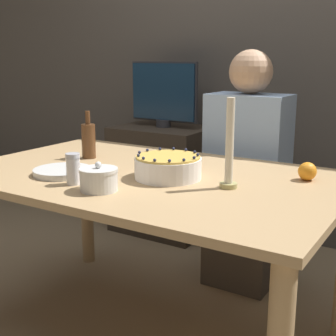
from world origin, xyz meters
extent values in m
plane|color=#8C7556|center=(0.00, 0.00, 0.00)|extent=(12.00, 12.00, 0.00)
cube|color=#4C4742|center=(0.00, 1.40, 1.30)|extent=(8.00, 0.05, 2.60)
cube|color=tan|center=(0.00, 0.00, 0.71)|extent=(1.56, 0.97, 0.03)
cylinder|color=tan|center=(-0.72, 0.43, 0.35)|extent=(0.07, 0.07, 0.69)
cylinder|color=white|center=(0.12, -0.02, 0.76)|extent=(0.26, 0.26, 0.08)
cylinder|color=gold|center=(0.12, -0.02, 0.81)|extent=(0.25, 0.25, 0.01)
sphere|color=#23284C|center=(0.23, -0.02, 0.82)|extent=(0.01, 0.01, 0.01)
sphere|color=#23284C|center=(0.22, 0.03, 0.82)|extent=(0.01, 0.01, 0.01)
sphere|color=#23284C|center=(0.18, 0.07, 0.82)|extent=(0.01, 0.01, 0.01)
sphere|color=#23284C|center=(0.13, 0.09, 0.82)|extent=(0.01, 0.01, 0.01)
sphere|color=#23284C|center=(0.07, 0.09, 0.82)|extent=(0.01, 0.01, 0.01)
sphere|color=#23284C|center=(0.03, 0.06, 0.82)|extent=(0.01, 0.01, 0.01)
sphere|color=#23284C|center=(0.00, 0.01, 0.82)|extent=(0.01, 0.01, 0.01)
sphere|color=#23284C|center=(0.00, -0.05, 0.82)|extent=(0.01, 0.01, 0.01)
sphere|color=#23284C|center=(0.03, -0.10, 0.82)|extent=(0.01, 0.01, 0.01)
sphere|color=#23284C|center=(0.07, -0.13, 0.82)|extent=(0.01, 0.01, 0.01)
sphere|color=#23284C|center=(0.13, -0.13, 0.82)|extent=(0.01, 0.01, 0.01)
sphere|color=#23284C|center=(0.18, -0.11, 0.82)|extent=(0.01, 0.01, 0.01)
sphere|color=#23284C|center=(0.22, -0.07, 0.82)|extent=(0.01, 0.01, 0.01)
cylinder|color=silver|center=(0.00, -0.29, 0.76)|extent=(0.13, 0.13, 0.07)
cylinder|color=silver|center=(0.00, -0.29, 0.80)|extent=(0.14, 0.14, 0.01)
sphere|color=silver|center=(0.00, -0.29, 0.81)|extent=(0.02, 0.02, 0.02)
cylinder|color=white|center=(-0.13, -0.28, 0.77)|extent=(0.05, 0.05, 0.10)
cylinder|color=silver|center=(-0.13, -0.28, 0.83)|extent=(0.05, 0.05, 0.02)
cylinder|color=silver|center=(-0.27, -0.19, 0.73)|extent=(0.23, 0.23, 0.01)
cylinder|color=silver|center=(-0.27, -0.19, 0.73)|extent=(0.23, 0.23, 0.01)
cylinder|color=silver|center=(-0.27, -0.19, 0.74)|extent=(0.23, 0.23, 0.01)
cylinder|color=tan|center=(0.37, -0.02, 0.73)|extent=(0.06, 0.06, 0.02)
cylinder|color=silver|center=(0.37, -0.02, 0.89)|extent=(0.03, 0.03, 0.31)
cylinder|color=brown|center=(-0.39, 0.10, 0.80)|extent=(0.06, 0.06, 0.16)
cylinder|color=brown|center=(-0.39, 0.10, 0.91)|extent=(0.02, 0.02, 0.06)
sphere|color=orange|center=(0.58, 0.23, 0.76)|extent=(0.07, 0.07, 0.07)
cube|color=#473D33|center=(0.15, 0.69, 0.23)|extent=(0.34, 0.34, 0.45)
cube|color=#99B7E0|center=(0.15, 0.69, 0.73)|extent=(0.40, 0.24, 0.55)
sphere|color=tan|center=(0.15, 0.69, 1.11)|extent=(0.22, 0.22, 0.22)
cube|color=#382D23|center=(-0.63, 1.11, 0.36)|extent=(0.63, 0.48, 0.72)
cylinder|color=#2D2D33|center=(-0.63, 1.11, 0.75)|extent=(0.10, 0.10, 0.05)
cube|color=#2D2D33|center=(-0.63, 1.12, 0.95)|extent=(0.50, 0.02, 0.39)
cube|color=#142D47|center=(-0.63, 1.11, 0.95)|extent=(0.47, 0.03, 0.37)
camera|label=1|loc=(1.05, -1.51, 1.18)|focal=50.00mm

